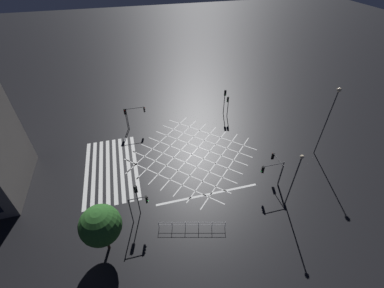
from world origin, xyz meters
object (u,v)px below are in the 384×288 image
(traffic_light_se_main, at_px, (137,194))
(street_lamp_east, at_px, (295,175))
(traffic_light_se_cross, at_px, (140,204))
(traffic_light_ne_main, at_px, (276,163))
(traffic_light_nw_main, at_px, (225,97))
(street_tree_near, at_px, (101,225))
(street_lamp_west, at_px, (331,111))
(traffic_light_ne_cross, at_px, (271,170))
(traffic_light_sw_cross, at_px, (137,113))
(traffic_light_sw_main, at_px, (126,115))
(traffic_light_nw_cross, at_px, (228,103))

(traffic_light_se_main, height_order, street_lamp_east, street_lamp_east)
(traffic_light_se_cross, xyz_separation_m, traffic_light_ne_main, (-2.20, 16.81, -0.33))
(traffic_light_se_cross, relative_size, street_lamp_east, 0.52)
(traffic_light_nw_main, relative_size, street_lamp_east, 0.60)
(traffic_light_nw_main, relative_size, traffic_light_ne_main, 1.33)
(traffic_light_se_cross, xyz_separation_m, street_tree_near, (2.37, -3.60, 1.06))
(traffic_light_ne_main, relative_size, street_lamp_west, 0.34)
(traffic_light_ne_cross, height_order, traffic_light_sw_cross, traffic_light_sw_cross)
(traffic_light_sw_cross, bearing_deg, traffic_light_ne_cross, -49.30)
(traffic_light_se_cross, xyz_separation_m, traffic_light_se_main, (-1.07, -0.16, 0.31))
(traffic_light_se_cross, distance_m, street_lamp_west, 25.77)
(traffic_light_ne_main, bearing_deg, street_lamp_east, 171.75)
(traffic_light_se_cross, bearing_deg, traffic_light_ne_cross, 4.01)
(traffic_light_sw_main, bearing_deg, street_tree_near, -9.15)
(street_lamp_west, bearing_deg, traffic_light_nw_cross, -144.06)
(traffic_light_sw_cross, relative_size, street_tree_near, 0.66)
(traffic_light_se_main, xyz_separation_m, traffic_light_sw_cross, (-16.43, 1.50, -0.29))
(traffic_light_sw_cross, relative_size, street_lamp_west, 0.38)
(traffic_light_nw_main, height_order, traffic_light_sw_cross, traffic_light_nw_main)
(traffic_light_se_cross, height_order, street_lamp_west, street_lamp_west)
(traffic_light_ne_cross, height_order, street_lamp_west, street_lamp_west)
(traffic_light_ne_cross, distance_m, traffic_light_nw_main, 16.90)
(traffic_light_ne_main, bearing_deg, traffic_light_sw_main, 48.32)
(traffic_light_ne_main, bearing_deg, traffic_light_nw_main, 3.16)
(traffic_light_se_main, height_order, traffic_light_sw_main, traffic_light_se_main)
(traffic_light_se_cross, distance_m, street_lamp_east, 16.44)
(traffic_light_sw_main, height_order, street_lamp_west, street_lamp_west)
(traffic_light_se_main, distance_m, street_tree_near, 4.93)
(street_lamp_west, xyz_separation_m, street_tree_near, (7.35, -28.53, -3.15))
(street_tree_near, bearing_deg, traffic_light_ne_cross, 100.27)
(traffic_light_se_cross, xyz_separation_m, traffic_light_sw_cross, (-17.50, 1.33, 0.02))
(traffic_light_se_cross, bearing_deg, street_tree_near, -146.65)
(traffic_light_nw_main, height_order, traffic_light_se_main, traffic_light_nw_main)
(traffic_light_ne_cross, bearing_deg, traffic_light_ne_main, -140.54)
(traffic_light_nw_main, distance_m, traffic_light_sw_main, 16.35)
(street_lamp_west, bearing_deg, street_lamp_east, -51.41)
(traffic_light_nw_cross, bearing_deg, street_lamp_east, 90.14)
(traffic_light_nw_main, bearing_deg, traffic_light_ne_main, 3.16)
(traffic_light_sw_cross, distance_m, street_lamp_east, 24.59)
(traffic_light_se_cross, relative_size, traffic_light_ne_main, 1.14)
(traffic_light_nw_main, distance_m, street_lamp_west, 16.26)
(traffic_light_se_main, height_order, traffic_light_nw_cross, traffic_light_se_main)
(traffic_light_se_main, distance_m, traffic_light_nw_cross, 22.86)
(traffic_light_sw_main, bearing_deg, traffic_light_ne_main, 48.32)
(traffic_light_se_cross, distance_m, traffic_light_nw_main, 24.03)
(traffic_light_ne_cross, height_order, street_tree_near, street_tree_near)
(traffic_light_nw_main, distance_m, traffic_light_sw_cross, 14.62)
(traffic_light_sw_main, xyz_separation_m, street_tree_near, (19.89, -3.20, 1.18))
(traffic_light_se_main, xyz_separation_m, traffic_light_sw_main, (-16.44, -0.24, -0.43))
(street_lamp_east, bearing_deg, traffic_light_nw_main, -179.24)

